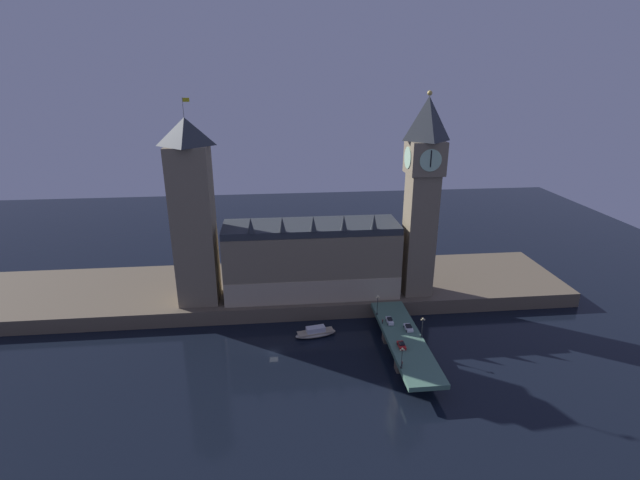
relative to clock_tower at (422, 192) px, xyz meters
The scene contains 15 objects.
ground_plane 71.39m from the clock_tower, 152.91° to the right, with size 400.00×400.00×0.00m, color black.
embankment 65.98m from the clock_tower, 166.13° to the left, with size 220.00×42.00×5.23m.
parliament_hall 44.43m from the clock_tower, behind, with size 60.50×19.01×30.90m.
clock_tower is the anchor object (origin of this frame).
victoria_tower 76.56m from the clock_tower, behind, with size 13.31×13.31×67.80m.
bridge 50.56m from the clock_tower, 111.81° to the right, with size 10.74×46.00×5.74m.
car_northbound_lead 44.47m from the clock_tower, 123.74° to the right, with size 1.84×4.23×1.57m.
car_northbound_trail 52.87m from the clock_tower, 112.38° to the right, with size 2.01×3.89×1.39m.
car_southbound_trail 45.70m from the clock_tower, 110.72° to the right, with size 2.11×4.30×1.44m.
pedestrian_near_rail 59.89m from the clock_tower, 110.89° to the right, with size 0.38×0.38×1.76m.
pedestrian_far_rail 45.35m from the clock_tower, 127.39° to the right, with size 0.38×0.38×1.63m.
street_lamp_near 58.94m from the clock_tower, 110.99° to the right, with size 1.34×0.60×6.24m.
street_lamp_mid 45.54m from the clock_tower, 103.31° to the right, with size 1.34×0.60×6.34m.
street_lamp_far 40.10m from the clock_tower, 136.79° to the right, with size 1.34×0.60×6.80m.
boat_upstream 58.56m from the clock_tower, 154.26° to the right, with size 13.87×6.57×3.26m.
Camera 1 is at (1.65, -121.34, 79.19)m, focal length 26.00 mm.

